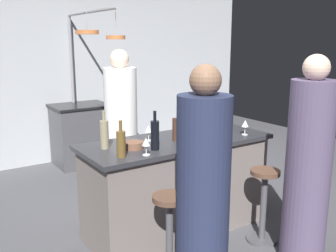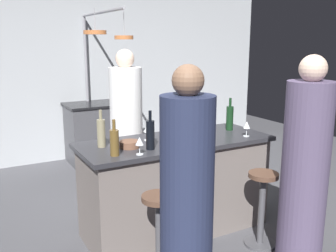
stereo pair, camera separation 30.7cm
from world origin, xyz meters
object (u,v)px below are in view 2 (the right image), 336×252
(bar_stool_left, at_px, (159,233))
(wine_bottle_red, at_px, (230,118))
(guest_right, at_px, (305,173))
(wine_bottle_dark, at_px, (150,134))
(chef, at_px, (127,132))
(mixing_bowl_steel, at_px, (200,140))
(wine_glass_near_left_guest, at_px, (140,142))
(mixing_bowl_blue, at_px, (192,129))
(guest_left, at_px, (187,202))
(wine_bottle_green, at_px, (184,124))
(wine_glass_by_chef, at_px, (147,129))
(wine_bottle_amber, at_px, (114,142))
(bar_stool_right, at_px, (262,206))
(wine_glass_near_right_guest, at_px, (247,126))
(mixing_bowl_wooden, at_px, (130,144))
(stove_range, at_px, (94,133))
(wine_bottle_white, at_px, (101,133))
(pepper_mill, at_px, (173,130))

(bar_stool_left, distance_m, wine_bottle_red, 1.52)
(guest_right, relative_size, wine_bottle_dark, 5.12)
(chef, bearing_deg, wine_bottle_red, -47.99)
(chef, bearing_deg, mixing_bowl_steel, -77.99)
(wine_glass_near_left_guest, xyz_separation_m, mixing_bowl_blue, (0.79, 0.47, -0.07))
(guest_left, relative_size, wine_bottle_dark, 5.01)
(guest_left, xyz_separation_m, wine_bottle_green, (0.65, 1.12, 0.24))
(mixing_bowl_steel, bearing_deg, guest_right, -61.83)
(wine_bottle_red, xyz_separation_m, mixing_bowl_steel, (-0.54, -0.27, -0.10))
(wine_glass_by_chef, bearing_deg, wine_bottle_amber, -144.95)
(wine_bottle_green, height_order, wine_glass_near_left_guest, wine_bottle_green)
(guest_left, bearing_deg, bar_stool_right, 20.37)
(wine_bottle_amber, distance_m, wine_glass_near_right_guest, 1.33)
(bar_stool_left, relative_size, wine_glass_by_chef, 4.66)
(wine_glass_near_left_guest, distance_m, mixing_bowl_steel, 0.64)
(guest_left, height_order, mixing_bowl_steel, guest_left)
(guest_right, height_order, wine_bottle_green, guest_right)
(wine_bottle_red, distance_m, mixing_bowl_wooden, 1.17)
(bar_stool_right, distance_m, wine_glass_by_chef, 1.23)
(stove_range, height_order, mixing_bowl_steel, mixing_bowl_steel)
(guest_right, distance_m, wine_bottle_amber, 1.51)
(bar_stool_right, distance_m, wine_bottle_white, 1.54)
(chef, bearing_deg, wine_bottle_white, -124.62)
(pepper_mill, xyz_separation_m, wine_bottle_green, (0.20, 0.15, 0.01))
(stove_range, xyz_separation_m, guest_right, (0.58, -3.46, 0.34))
(stove_range, xyz_separation_m, mixing_bowl_wooden, (-0.48, -2.49, 0.48))
(bar_stool_left, height_order, wine_glass_near_right_guest, wine_glass_near_right_guest)
(wine_bottle_green, bearing_deg, wine_glass_near_left_guest, -148.55)
(wine_glass_near_right_guest, relative_size, mixing_bowl_wooden, 0.84)
(wine_glass_near_left_guest, bearing_deg, wine_bottle_green, 31.45)
(guest_right, distance_m, wine_bottle_dark, 1.27)
(wine_glass_near_left_guest, bearing_deg, guest_left, -89.92)
(bar_stool_left, height_order, wine_bottle_red, wine_bottle_red)
(stove_range, relative_size, mixing_bowl_blue, 5.90)
(wine_bottle_red, xyz_separation_m, mixing_bowl_wooden, (-1.16, -0.12, -0.10))
(wine_bottle_amber, xyz_separation_m, wine_glass_near_left_guest, (0.18, -0.07, -0.01))
(pepper_mill, bearing_deg, mixing_bowl_wooden, -178.06)
(wine_glass_near_left_guest, distance_m, mixing_bowl_blue, 0.92)
(wine_glass_by_chef, bearing_deg, mixing_bowl_steel, -37.97)
(bar_stool_right, xyz_separation_m, guest_left, (-1.01, -0.37, 0.39))
(wine_bottle_red, height_order, wine_bottle_dark, same)
(pepper_mill, xyz_separation_m, mixing_bowl_blue, (0.34, 0.22, -0.07))
(chef, height_order, wine_glass_by_chef, chef)
(wine_bottle_dark, distance_m, wine_glass_near_right_guest, 1.00)
(wine_bottle_dark, bearing_deg, guest_right, -42.04)
(wine_bottle_white, bearing_deg, bar_stool_right, -30.77)
(wine_bottle_white, distance_m, wine_glass_near_right_guest, 1.37)
(chef, distance_m, bar_stool_left, 1.66)
(chef, height_order, mixing_bowl_wooden, chef)
(mixing_bowl_blue, bearing_deg, wine_bottle_green, -152.64)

